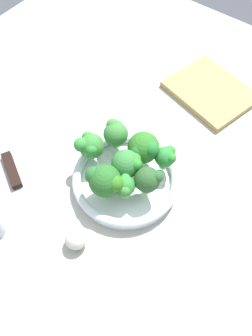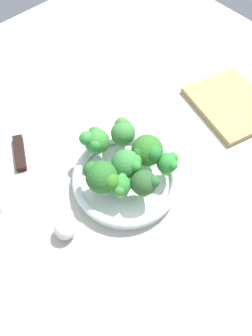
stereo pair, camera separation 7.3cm
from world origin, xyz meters
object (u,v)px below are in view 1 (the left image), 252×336
(broccoli_floret_6, at_px, (149,180))
(knife, at_px, (6,155))
(broccoli_floret_3, at_px, (166,156))
(broccoli_floret_4, at_px, (144,148))
(bowl, at_px, (126,180))
(broccoli_floret_7, at_px, (127,164))
(cutting_board, at_px, (210,91))
(garlic_bulb, at_px, (76,239))
(broccoli_floret_5, at_px, (105,181))
(broccoli_floret_1, at_px, (90,146))
(broccoli_floret_2, at_px, (125,187))
(broccoli_floret_0, at_px, (116,133))

(broccoli_floret_6, xyz_separation_m, knife, (-0.32, -0.11, -0.07))
(broccoli_floret_3, bearing_deg, broccoli_floret_4, -161.89)
(bowl, xyz_separation_m, knife, (-0.27, -0.11, -0.01))
(broccoli_floret_3, bearing_deg, broccoli_floret_7, -125.39)
(broccoli_floret_3, distance_m, cutting_board, 0.29)
(garlic_bulb, bearing_deg, broccoli_floret_5, 97.76)
(broccoli_floret_7, bearing_deg, garlic_bulb, -88.68)
(broccoli_floret_1, bearing_deg, broccoli_floret_3, 28.33)
(broccoli_floret_4, height_order, cutting_board, broccoli_floret_4)
(broccoli_floret_5, bearing_deg, garlic_bulb, -82.24)
(broccoli_floret_2, distance_m, broccoli_floret_7, 0.05)
(broccoli_floret_1, distance_m, broccoli_floret_6, 0.15)
(broccoli_floret_4, bearing_deg, broccoli_floret_3, 18.11)
(broccoli_floret_1, bearing_deg, broccoli_floret_6, 1.85)
(cutting_board, bearing_deg, broccoli_floret_7, -91.50)
(broccoli_floret_1, height_order, broccoli_floret_3, broccoli_floret_1)
(broccoli_floret_0, bearing_deg, bowl, -38.22)
(broccoli_floret_0, bearing_deg, broccoli_floret_5, -61.37)
(cutting_board, bearing_deg, broccoli_floret_5, -92.89)
(broccoli_floret_7, bearing_deg, broccoli_floret_6, -2.31)
(broccoli_floret_2, relative_size, broccoli_floret_5, 0.74)
(garlic_bulb, bearing_deg, cutting_board, 89.42)
(broccoli_floret_0, height_order, broccoli_floret_5, broccoli_floret_5)
(garlic_bulb, bearing_deg, broccoli_floret_1, 120.71)
(broccoli_floret_2, xyz_separation_m, cutting_board, (-0.02, 0.39, -0.06))
(broccoli_floret_1, distance_m, broccoli_floret_2, 0.12)
(broccoli_floret_0, bearing_deg, broccoli_floret_2, -44.16)
(broccoli_floret_6, bearing_deg, broccoli_floret_4, 132.60)
(bowl, bearing_deg, garlic_bulb, -88.28)
(garlic_bulb, bearing_deg, broccoli_floret_6, 73.02)
(broccoli_floret_0, relative_size, broccoli_floret_6, 0.92)
(broccoli_floret_4, bearing_deg, bowl, -94.11)
(broccoli_floret_7, xyz_separation_m, garlic_bulb, (0.00, -0.17, -0.06))
(broccoli_floret_1, distance_m, broccoli_floret_3, 0.16)
(broccoli_floret_1, xyz_separation_m, broccoli_floret_7, (0.09, 0.01, 0.01))
(broccoli_floret_3, bearing_deg, knife, -150.35)
(broccoli_floret_6, bearing_deg, broccoli_floret_5, -140.22)
(cutting_board, bearing_deg, broccoli_floret_2, -87.67)
(broccoli_floret_1, height_order, garlic_bulb, broccoli_floret_1)
(broccoli_floret_6, relative_size, garlic_bulb, 1.52)
(broccoli_floret_3, bearing_deg, broccoli_floret_6, -85.60)
(knife, bearing_deg, broccoli_floret_4, 31.43)
(broccoli_floret_7, relative_size, cutting_board, 0.36)
(cutting_board, bearing_deg, broccoli_floret_4, -91.21)
(broccoli_floret_4, bearing_deg, knife, -148.57)
(broccoli_floret_3, distance_m, knife, 0.37)
(bowl, xyz_separation_m, broccoli_floret_5, (-0.01, -0.06, 0.06))
(broccoli_floret_1, bearing_deg, bowl, 3.13)
(broccoli_floret_1, xyz_separation_m, broccoli_floret_5, (0.08, -0.05, 0.01))
(broccoli_floret_4, distance_m, broccoli_floret_7, 0.05)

